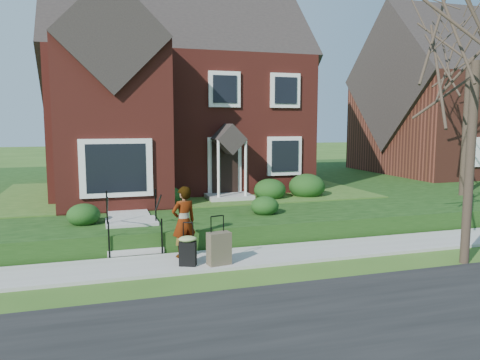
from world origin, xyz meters
name	(u,v)px	position (x,y,z in m)	size (l,w,h in m)	color
ground	(241,259)	(0.00, 0.00, 0.00)	(120.00, 120.00, 0.00)	#2D5119
street	(341,353)	(0.00, -5.00, 0.01)	(60.00, 6.00, 0.01)	black
sidewalk	(241,258)	(0.00, 0.00, 0.04)	(60.00, 1.60, 0.08)	#9E9B93
terrace	(253,185)	(4.00, 10.90, 0.30)	(44.00, 20.00, 0.60)	black
walkway	(126,206)	(-2.50, 5.00, 0.63)	(1.20, 6.00, 0.06)	#9E9B93
main_house	(171,79)	(-0.21, 9.61, 5.26)	(10.40, 10.20, 9.40)	maroon
neighbour_house	(456,89)	(16.00, 11.00, 5.25)	(9.40, 8.00, 9.20)	brown
front_steps	(133,231)	(-2.50, 1.84, 0.47)	(1.40, 2.02, 1.50)	#9E9B93
foundation_shrubs	(217,191)	(0.62, 4.80, 1.01)	(9.47, 4.01, 0.96)	#12340F
woman	(184,222)	(-1.37, 0.38, 0.97)	(0.65, 0.42, 1.77)	#999999
suitcase_black	(188,249)	(-1.42, -0.37, 0.48)	(0.53, 0.49, 1.02)	black
suitcase_olive	(219,248)	(-0.70, -0.49, 0.47)	(0.58, 0.39, 1.16)	brown
tree_verge	(477,41)	(5.10, -1.88, 5.26)	(5.27, 5.27, 7.53)	#48382B
tree_gap	(470,50)	(10.10, 3.73, 6.08)	(5.49, 5.49, 7.84)	#48382B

